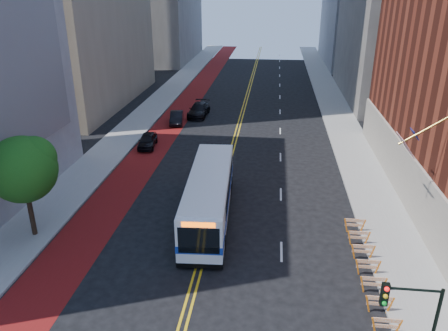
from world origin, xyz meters
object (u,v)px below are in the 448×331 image
street_tree (23,167)px  car_a (147,140)px  car_b (177,118)px  traffic_signal (411,319)px  transit_bus (209,195)px  car_c (199,110)px

street_tree → car_a: bearing=81.2°
car_b → traffic_signal: bearing=-73.4°
transit_bus → car_a: (-8.34, 13.56, -1.10)m
transit_bus → car_c: size_ratio=2.34×
traffic_signal → car_a: 32.44m
traffic_signal → car_a: bearing=123.9°
car_a → car_c: bearing=68.4°
car_a → car_b: 8.37m
transit_bus → car_c: 25.74m
car_a → car_b: (1.19, 8.28, 0.00)m
traffic_signal → car_c: traffic_signal is taller
car_a → car_c: size_ratio=0.75×
car_a → transit_bus: bearing=-64.2°
street_tree → car_a: 17.97m
street_tree → car_b: size_ratio=1.60×
traffic_signal → car_c: (-14.71, 38.48, -2.95)m
car_b → car_a: bearing=-107.2°
street_tree → transit_bus: bearing=18.6°
car_c → car_b: bearing=-119.5°
street_tree → traffic_signal: bearing=-24.8°
traffic_signal → transit_bus: 16.51m
car_a → car_b: size_ratio=0.96×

